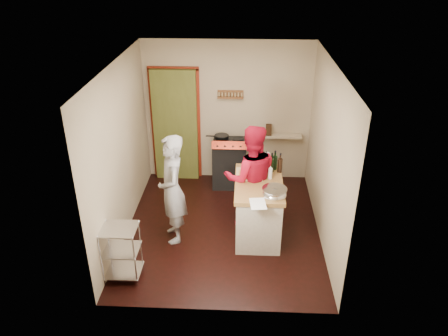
{
  "coord_description": "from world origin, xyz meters",
  "views": [
    {
      "loc": [
        0.29,
        -5.72,
        4.03
      ],
      "look_at": [
        0.02,
        0.0,
        1.07
      ],
      "focal_mm": 35.0,
      "sensor_mm": 36.0,
      "label": 1
    }
  ],
  "objects_px": {
    "wire_shelving": "(121,250)",
    "island": "(258,207)",
    "person_stripe": "(172,190)",
    "stove": "(229,163)",
    "person_red": "(251,178)"
  },
  "relations": [
    {
      "from": "wire_shelving",
      "to": "island",
      "type": "relative_size",
      "value": 0.59
    },
    {
      "from": "person_stripe",
      "to": "stove",
      "type": "bearing_deg",
      "value": 139.75
    },
    {
      "from": "stove",
      "to": "island",
      "type": "bearing_deg",
      "value": -72.07
    },
    {
      "from": "person_stripe",
      "to": "wire_shelving",
      "type": "bearing_deg",
      "value": -47.06
    },
    {
      "from": "stove",
      "to": "person_red",
      "type": "relative_size",
      "value": 0.59
    },
    {
      "from": "stove",
      "to": "island",
      "type": "height_order",
      "value": "island"
    },
    {
      "from": "wire_shelving",
      "to": "island",
      "type": "xyz_separation_m",
      "value": [
        1.82,
        1.1,
        0.04
      ]
    },
    {
      "from": "wire_shelving",
      "to": "person_stripe",
      "type": "height_order",
      "value": "person_stripe"
    },
    {
      "from": "stove",
      "to": "wire_shelving",
      "type": "height_order",
      "value": "stove"
    },
    {
      "from": "person_red",
      "to": "island",
      "type": "bearing_deg",
      "value": 113.5
    },
    {
      "from": "stove",
      "to": "wire_shelving",
      "type": "relative_size",
      "value": 1.26
    },
    {
      "from": "stove",
      "to": "island",
      "type": "distance_m",
      "value": 1.6
    },
    {
      "from": "wire_shelving",
      "to": "person_red",
      "type": "bearing_deg",
      "value": 37.43
    },
    {
      "from": "island",
      "to": "person_stripe",
      "type": "relative_size",
      "value": 0.81
    },
    {
      "from": "stove",
      "to": "person_stripe",
      "type": "bearing_deg",
      "value": -114.36
    }
  ]
}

